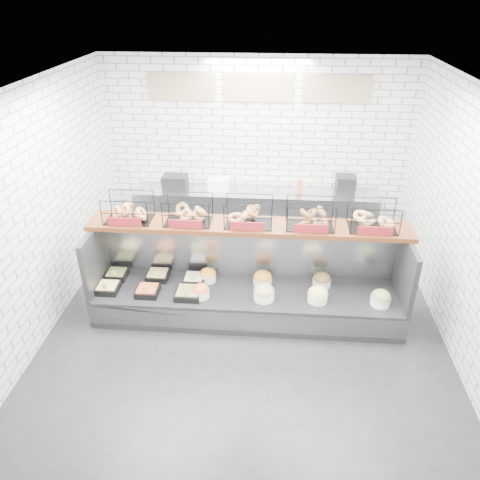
{
  "coord_description": "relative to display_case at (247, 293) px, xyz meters",
  "views": [
    {
      "loc": [
        0.3,
        -4.73,
        3.95
      ],
      "look_at": [
        -0.1,
        0.45,
        1.06
      ],
      "focal_mm": 35.0,
      "sensor_mm": 36.0,
      "label": 1
    }
  ],
  "objects": [
    {
      "name": "display_case",
      "position": [
        0.0,
        0.0,
        0.0
      ],
      "size": [
        4.0,
        0.9,
        1.2
      ],
      "color": "black",
      "rests_on": "ground"
    },
    {
      "name": "ground",
      "position": [
        0.01,
        -0.34,
        -0.33
      ],
      "size": [
        5.5,
        5.5,
        0.0
      ],
      "primitive_type": "plane",
      "color": "black",
      "rests_on": "ground"
    },
    {
      "name": "bagel_shelf",
      "position": [
        0.01,
        0.18,
        1.05
      ],
      "size": [
        4.1,
        0.5,
        0.4
      ],
      "color": "#3C1B0D",
      "rests_on": "display_case"
    },
    {
      "name": "prep_counter",
      "position": [
        0.0,
        2.09,
        0.14
      ],
      "size": [
        4.0,
        0.6,
        1.2
      ],
      "color": "#93969B",
      "rests_on": "ground"
    },
    {
      "name": "room_shell",
      "position": [
        0.01,
        0.26,
        1.73
      ],
      "size": [
        5.02,
        5.51,
        3.01
      ],
      "color": "silver",
      "rests_on": "ground"
    }
  ]
}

